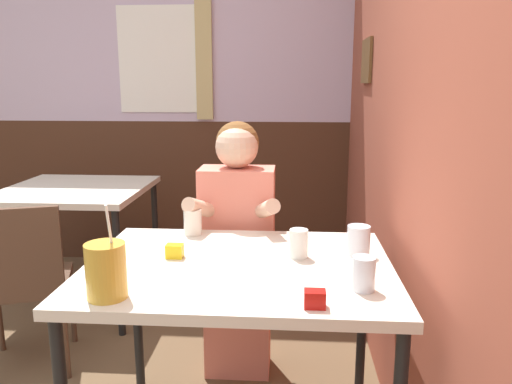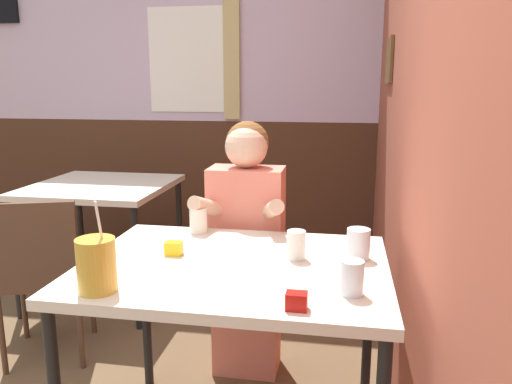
# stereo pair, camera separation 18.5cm
# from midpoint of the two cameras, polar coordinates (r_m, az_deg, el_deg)

# --- Properties ---
(brick_wall_right) EXTENTS (0.08, 4.52, 2.70)m
(brick_wall_right) POSITION_cam_midpoint_polar(r_m,az_deg,el_deg) (2.49, 18.81, 11.05)
(brick_wall_right) COLOR #9E4C38
(brick_wall_right) RESTS_ON ground_plane
(back_wall) EXTENTS (5.50, 0.09, 2.70)m
(back_wall) POSITION_cam_midpoint_polar(r_m,az_deg,el_deg) (3.86, -4.03, 11.93)
(back_wall) COLOR silver
(back_wall) RESTS_ON ground_plane
(main_table) EXTENTS (1.07, 0.81, 0.76)m
(main_table) POSITION_cam_midpoint_polar(r_m,az_deg,el_deg) (1.79, 0.50, -10.18)
(main_table) COLOR beige
(main_table) RESTS_ON ground_plane
(background_table) EXTENTS (0.83, 0.83, 0.76)m
(background_table) POSITION_cam_midpoint_polar(r_m,az_deg,el_deg) (3.27, -15.69, -0.44)
(background_table) COLOR beige
(background_table) RESTS_ON ground_plane
(chair_near_window) EXTENTS (0.51, 0.51, 0.85)m
(chair_near_window) POSITION_cam_midpoint_polar(r_m,az_deg,el_deg) (2.65, -21.50, -8.09)
(chair_near_window) COLOR #4C3323
(chair_near_window) RESTS_ON ground_plane
(person_seated) EXTENTS (0.42, 0.40, 1.21)m
(person_seated) POSITION_cam_midpoint_polar(r_m,az_deg,el_deg) (2.34, 1.19, -6.29)
(person_seated) COLOR #EA7F6B
(person_seated) RESTS_ON ground_plane
(cocktail_pitcher) EXTENTS (0.12, 0.12, 0.28)m
(cocktail_pitcher) POSITION_cam_midpoint_polar(r_m,az_deg,el_deg) (1.56, -14.55, -8.14)
(cocktail_pitcher) COLOR gold
(cocktail_pitcher) RESTS_ON main_table
(glass_near_pitcher) EXTENTS (0.08, 0.08, 0.11)m
(glass_near_pitcher) POSITION_cam_midpoint_polar(r_m,az_deg,el_deg) (1.85, 14.45, -5.79)
(glass_near_pitcher) COLOR silver
(glass_near_pitcher) RESTS_ON main_table
(glass_center) EXTENTS (0.07, 0.07, 0.10)m
(glass_center) POSITION_cam_midpoint_polar(r_m,az_deg,el_deg) (1.80, 7.56, -6.05)
(glass_center) COLOR silver
(glass_center) RESTS_ON main_table
(glass_far_side) EXTENTS (0.08, 0.08, 0.11)m
(glass_far_side) POSITION_cam_midpoint_polar(r_m,az_deg,el_deg) (2.10, -4.11, -3.26)
(glass_far_side) COLOR silver
(glass_far_side) RESTS_ON main_table
(glass_by_brick) EXTENTS (0.07, 0.07, 0.11)m
(glass_by_brick) POSITION_cam_midpoint_polar(r_m,az_deg,el_deg) (1.54, 14.36, -9.52)
(glass_by_brick) COLOR silver
(glass_by_brick) RESTS_ON main_table
(condiment_ketchup) EXTENTS (0.06, 0.04, 0.05)m
(condiment_ketchup) POSITION_cam_midpoint_polar(r_m,az_deg,el_deg) (1.43, 8.45, -12.31)
(condiment_ketchup) COLOR #B7140F
(condiment_ketchup) RESTS_ON main_table
(condiment_mustard) EXTENTS (0.06, 0.04, 0.05)m
(condiment_mustard) POSITION_cam_midpoint_polar(r_m,az_deg,el_deg) (1.85, -6.56, -6.46)
(condiment_mustard) COLOR yellow
(condiment_mustard) RESTS_ON main_table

